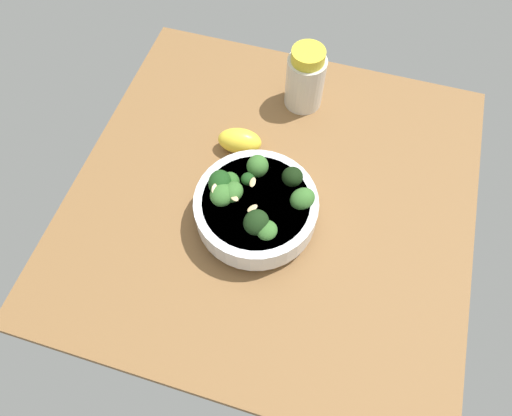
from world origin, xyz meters
TOP-DOWN VIEW (x-y plane):
  - ground_plane at (0.00, 0.00)cm, footprint 68.79×68.79cm
  - bowl_of_broccoli at (-1.39, -5.42)cm, footprint 19.84×19.84cm
  - lemon_wedge at (-8.29, 7.70)cm, footprint 8.43×5.46cm
  - bottle_tall at (-0.29, 22.26)cm, footprint 7.25×7.25cm

SIDE VIEW (x-z plane):
  - ground_plane at x=0.00cm, z-range -3.09..0.00cm
  - lemon_wedge at x=-8.29cm, z-range 0.00..4.78cm
  - bowl_of_broccoli at x=-1.39cm, z-range -0.65..9.44cm
  - bottle_tall at x=-0.29cm, z-range -0.28..12.33cm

